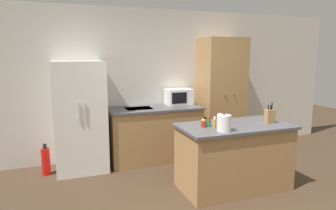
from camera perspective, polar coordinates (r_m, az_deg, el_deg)
name	(u,v)px	position (r m, az deg, el deg)	size (l,w,h in m)	color
ground_plane	(229,210)	(3.82, 11.56, -18.93)	(14.00, 14.00, 0.00)	#423021
wall_back	(163,83)	(5.49, -0.91, 4.24)	(7.20, 0.06, 2.60)	beige
refrigerator	(80,116)	(4.87, -16.45, -2.10)	(0.77, 0.74, 1.72)	white
back_counter	(155,133)	(5.21, -2.56, -5.42)	(1.59, 0.71, 0.92)	#9E7547
pantry_cabinet	(221,96)	(5.65, 10.03, 1.75)	(0.77, 0.63, 2.11)	#9E7547
kitchen_island	(234,156)	(4.22, 12.38, -9.53)	(1.51, 0.81, 0.89)	#9E7547
microwave	(179,97)	(5.39, 2.03, 1.61)	(0.46, 0.35, 0.28)	white
knife_block	(270,116)	(4.32, 18.79, -2.01)	(0.13, 0.09, 0.28)	#9E7547
spice_bottle_tall_dark	(203,123)	(3.90, 6.74, -3.51)	(0.06, 0.06, 0.10)	#B2281E
spice_bottle_short_red	(215,123)	(3.86, 8.86, -3.38)	(0.04, 0.04, 0.15)	gold
spice_bottle_amber_oil	(208,122)	(3.93, 7.70, -3.28)	(0.06, 0.06, 0.12)	#337033
spice_bottle_green_herb	(219,119)	(4.05, 9.75, -2.73)	(0.05, 0.05, 0.15)	#337033
kettle	(224,123)	(3.72, 10.60, -3.40)	(0.17, 0.17, 0.22)	white
fire_extinguisher	(46,161)	(4.98, -22.25, -9.85)	(0.13, 0.13, 0.48)	red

